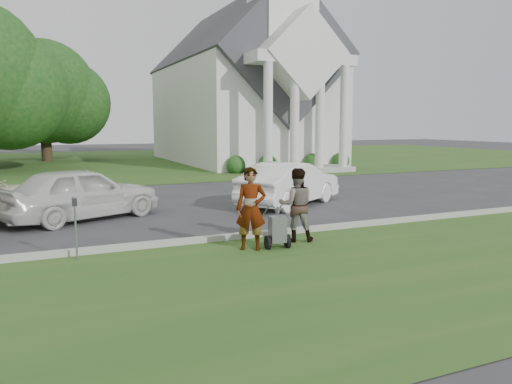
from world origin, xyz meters
TOP-DOWN VIEW (x-y plane):
  - ground at (0.00, 0.00)m, footprint 120.00×120.00m
  - grass_strip at (0.00, -3.00)m, footprint 80.00×7.00m
  - church_lawn at (0.00, 27.00)m, footprint 80.00×30.00m
  - curb at (0.00, 0.55)m, footprint 80.00×0.18m
  - church at (9.00, 23.11)m, footprint 9.19×19.00m
  - tree_back at (-4.01, 29.99)m, footprint 9.61×7.60m
  - striping_cart at (-0.03, -0.65)m, footprint 0.57×1.10m
  - person_left at (-0.61, -0.52)m, footprint 0.79×0.70m
  - person_right at (0.69, -0.20)m, footprint 1.02×0.92m
  - parking_meter_near at (-4.20, 0.17)m, footprint 0.09×0.09m
  - car_b at (-3.70, 4.73)m, footprint 4.92×3.49m
  - car_d at (3.04, 4.57)m, footprint 4.66×3.69m

SIDE VIEW (x-z plane):
  - ground at x=0.00m, z-range 0.00..0.00m
  - grass_strip at x=0.00m, z-range 0.00..0.01m
  - church_lawn at x=0.00m, z-range 0.00..0.01m
  - curb at x=0.00m, z-range 0.00..0.15m
  - striping_cart at x=-0.03m, z-range -0.07..0.92m
  - car_d at x=3.04m, z-range 0.00..1.48m
  - car_b at x=-3.70m, z-range 0.00..1.56m
  - parking_meter_near at x=-4.20m, z-range 0.17..1.48m
  - person_right at x=0.69m, z-range 0.00..1.73m
  - person_left at x=-0.61m, z-range 0.00..1.82m
  - tree_back at x=-4.01m, z-range 0.28..9.17m
  - church at x=9.00m, z-range -6.11..17.99m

